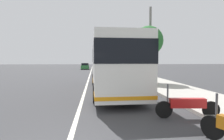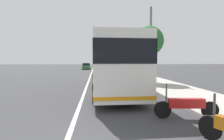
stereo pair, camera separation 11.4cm
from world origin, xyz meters
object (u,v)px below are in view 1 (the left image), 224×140
car_side_street (99,66)px  roadside_tree_mid_block (148,41)px  car_behind_bus (85,66)px  utility_pole (150,45)px  motorcycle_by_tree (187,105)px  coach_bus (111,63)px

car_side_street → roadside_tree_mid_block: roadside_tree_mid_block is taller
car_behind_bus → utility_pole: 29.77m
car_side_street → motorcycle_by_tree: bearing=178.8°
car_side_street → car_behind_bus: size_ratio=0.99×
utility_pole → motorcycle_by_tree: bearing=169.6°
motorcycle_by_tree → car_side_street: (39.61, 2.17, 0.22)m
coach_bus → roadside_tree_mid_block: roadside_tree_mid_block is taller
coach_bus → car_behind_bus: size_ratio=2.32×
motorcycle_by_tree → car_behind_bus: bearing=-75.3°
motorcycle_by_tree → utility_pole: (10.40, -1.91, 3.13)m
car_behind_bus → coach_bus: bearing=5.3°
motorcycle_by_tree → utility_pole: bearing=-94.0°
coach_bus → utility_pole: utility_pole is taller
roadside_tree_mid_block → utility_pole: utility_pole is taller
car_side_street → car_behind_bus: 3.59m
roadside_tree_mid_block → car_behind_bus: bearing=14.1°
car_side_street → car_behind_bus: car_behind_bus is taller
motorcycle_by_tree → roadside_tree_mid_block: (9.96, -1.60, 3.44)m
motorcycle_by_tree → roadside_tree_mid_block: roadside_tree_mid_block is taller
utility_pole → car_behind_bus: bearing=14.9°
car_side_street → roadside_tree_mid_block: 30.06m
coach_bus → car_side_street: bearing=-1.0°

